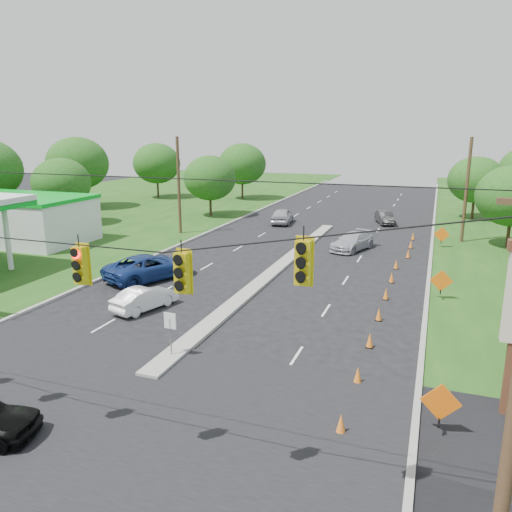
% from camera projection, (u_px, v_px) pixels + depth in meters
% --- Properties ---
extents(ground, '(160.00, 160.00, 0.00)m').
position_uv_depth(ground, '(79.00, 436.00, 15.95)').
color(ground, black).
rests_on(ground, ground).
extents(cross_street, '(160.00, 14.00, 0.02)m').
position_uv_depth(cross_street, '(79.00, 436.00, 15.95)').
color(cross_street, black).
rests_on(cross_street, ground).
extents(curb_left, '(0.25, 110.00, 0.16)m').
position_uv_depth(curb_left, '(203.00, 235.00, 46.64)').
color(curb_left, gray).
rests_on(curb_left, ground).
extents(curb_right, '(0.25, 110.00, 0.16)m').
position_uv_depth(curb_right, '(431.00, 253.00, 39.96)').
color(curb_right, gray).
rests_on(curb_right, ground).
extents(median, '(1.00, 34.00, 0.18)m').
position_uv_depth(median, '(277.00, 269.00, 35.09)').
color(median, gray).
rests_on(median, ground).
extents(median_sign, '(0.55, 0.06, 2.05)m').
position_uv_depth(median_sign, '(170.00, 326.00, 21.06)').
color(median_sign, gray).
rests_on(median_sign, ground).
extents(signal_span, '(25.60, 0.32, 9.00)m').
position_uv_depth(signal_span, '(38.00, 298.00, 13.84)').
color(signal_span, '#422D1C').
rests_on(signal_span, ground).
extents(utility_pole_far_left, '(0.28, 0.28, 9.00)m').
position_uv_depth(utility_pole_far_left, '(179.00, 186.00, 46.34)').
color(utility_pole_far_left, '#422D1C').
rests_on(utility_pole_far_left, ground).
extents(utility_pole_far_right, '(0.28, 0.28, 9.00)m').
position_uv_depth(utility_pole_far_right, '(466.00, 191.00, 42.62)').
color(utility_pole_far_right, '#422D1C').
rests_on(utility_pole_far_right, ground).
extents(gas_station, '(18.40, 19.70, 5.20)m').
position_uv_depth(gas_station, '(5.00, 216.00, 41.60)').
color(gas_station, white).
rests_on(gas_station, ground).
extents(cone_0, '(0.32, 0.32, 0.70)m').
position_uv_depth(cone_0, '(341.00, 423.00, 16.00)').
color(cone_0, orange).
rests_on(cone_0, ground).
extents(cone_1, '(0.32, 0.32, 0.70)m').
position_uv_depth(cone_1, '(358.00, 375.00, 19.19)').
color(cone_1, orange).
rests_on(cone_1, ground).
extents(cone_2, '(0.32, 0.32, 0.70)m').
position_uv_depth(cone_2, '(370.00, 340.00, 22.38)').
color(cone_2, orange).
rests_on(cone_2, ground).
extents(cone_3, '(0.32, 0.32, 0.70)m').
position_uv_depth(cone_3, '(379.00, 314.00, 25.57)').
color(cone_3, orange).
rests_on(cone_3, ground).
extents(cone_4, '(0.32, 0.32, 0.70)m').
position_uv_depth(cone_4, '(386.00, 294.00, 28.76)').
color(cone_4, orange).
rests_on(cone_4, ground).
extents(cone_5, '(0.32, 0.32, 0.70)m').
position_uv_depth(cone_5, '(392.00, 277.00, 31.95)').
color(cone_5, orange).
rests_on(cone_5, ground).
extents(cone_6, '(0.32, 0.32, 0.70)m').
position_uv_depth(cone_6, '(396.00, 264.00, 35.15)').
color(cone_6, orange).
rests_on(cone_6, ground).
extents(cone_7, '(0.32, 0.32, 0.70)m').
position_uv_depth(cone_7, '(408.00, 254.00, 38.14)').
color(cone_7, orange).
rests_on(cone_7, ground).
extents(cone_8, '(0.32, 0.32, 0.70)m').
position_uv_depth(cone_8, '(411.00, 244.00, 41.33)').
color(cone_8, orange).
rests_on(cone_8, ground).
extents(cone_9, '(0.32, 0.32, 0.70)m').
position_uv_depth(cone_9, '(413.00, 236.00, 44.52)').
color(cone_9, orange).
rests_on(cone_9, ground).
extents(work_sign_0, '(1.27, 0.58, 1.37)m').
position_uv_depth(work_sign_0, '(440.00, 404.00, 15.76)').
color(work_sign_0, black).
rests_on(work_sign_0, ground).
extents(work_sign_1, '(1.27, 0.58, 1.37)m').
position_uv_depth(work_sign_1, '(441.00, 282.00, 28.52)').
color(work_sign_1, black).
rests_on(work_sign_1, ground).
extents(work_sign_2, '(1.27, 0.58, 1.37)m').
position_uv_depth(work_sign_2, '(442.00, 235.00, 41.28)').
color(work_sign_2, black).
rests_on(work_sign_2, ground).
extents(tree_2, '(5.88, 5.88, 6.86)m').
position_uv_depth(tree_2, '(61.00, 183.00, 50.85)').
color(tree_2, black).
rests_on(tree_2, ground).
extents(tree_3, '(7.56, 7.56, 8.82)m').
position_uv_depth(tree_3, '(78.00, 163.00, 61.65)').
color(tree_3, black).
rests_on(tree_3, ground).
extents(tree_4, '(6.72, 6.72, 7.84)m').
position_uv_depth(tree_4, '(157.00, 163.00, 71.42)').
color(tree_4, black).
rests_on(tree_4, ground).
extents(tree_5, '(5.88, 5.88, 6.86)m').
position_uv_depth(tree_5, '(210.00, 178.00, 55.99)').
color(tree_5, black).
rests_on(tree_5, ground).
extents(tree_6, '(6.72, 6.72, 7.84)m').
position_uv_depth(tree_6, '(242.00, 164.00, 70.18)').
color(tree_6, black).
rests_on(tree_6, ground).
extents(tree_12, '(5.88, 5.88, 6.86)m').
position_uv_depth(tree_12, '(476.00, 180.00, 54.02)').
color(tree_12, black).
rests_on(tree_12, ground).
extents(white_sedan, '(2.38, 4.06, 1.26)m').
position_uv_depth(white_sedan, '(145.00, 298.00, 27.11)').
color(white_sedan, white).
rests_on(white_sedan, ground).
extents(blue_pickup, '(4.90, 6.62, 1.67)m').
position_uv_depth(blue_pickup, '(149.00, 267.00, 32.62)').
color(blue_pickup, navy).
rests_on(blue_pickup, ground).
extents(silver_car_far, '(3.49, 5.29, 1.42)m').
position_uv_depth(silver_car_far, '(352.00, 241.00, 40.71)').
color(silver_car_far, '#B4B2BE').
rests_on(silver_car_far, ground).
extents(silver_car_oncoming, '(2.51, 4.98, 1.63)m').
position_uv_depth(silver_car_oncoming, '(282.00, 216.00, 52.36)').
color(silver_car_oncoming, '#ABABB3').
rests_on(silver_car_oncoming, ground).
extents(dark_car_receding, '(2.60, 4.30, 1.34)m').
position_uv_depth(dark_car_receding, '(385.00, 217.00, 52.21)').
color(dark_car_receding, black).
rests_on(dark_car_receding, ground).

